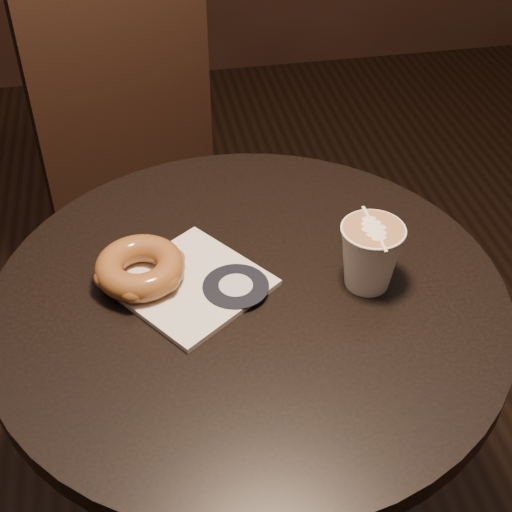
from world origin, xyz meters
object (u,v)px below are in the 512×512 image
Objects in this scene: pastry_bag at (192,284)px; doughnut at (140,268)px; cafe_table at (250,387)px; latte_cup at (370,256)px; chair at (146,169)px.

doughnut reaches higher than pastry_bag.
cafe_table is 7.90× the size of latte_cup.
cafe_table is 6.15× the size of doughnut.
chair is (-0.11, 0.63, 0.00)m from cafe_table.
pastry_bag is 1.43× the size of doughnut.
pastry_bag is (-0.08, 0.02, 0.20)m from cafe_table.
cafe_table is at bearing 175.18° from latte_cup.
latte_cup is at bearing -85.39° from chair.
doughnut is at bearing -111.06° from chair.
chair is 0.63m from doughnut.
pastry_bag is (0.04, -0.61, 0.20)m from chair.
chair is at bearing 87.42° from doughnut.
chair is 0.74m from latte_cup.
doughnut is (-0.07, 0.02, 0.02)m from pastry_bag.
doughnut is at bearing 162.64° from cafe_table.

